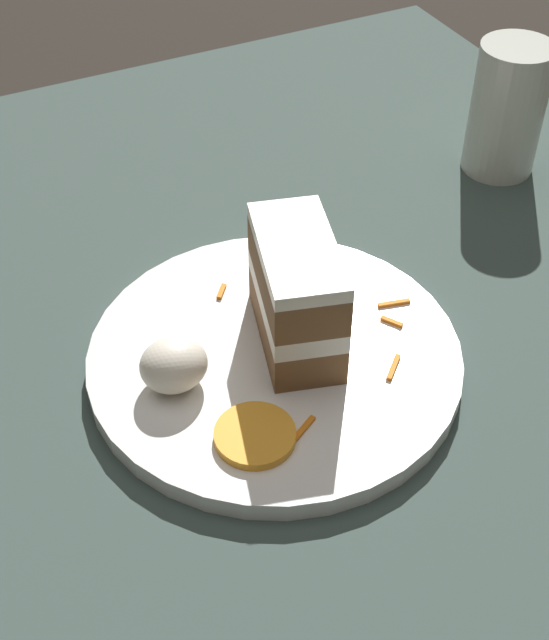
{
  "coord_description": "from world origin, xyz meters",
  "views": [
    {
      "loc": [
        -0.2,
        -0.39,
        0.52
      ],
      "look_at": [
        0.01,
        0.04,
        0.07
      ],
      "focal_mm": 50.0,
      "sensor_mm": 36.0,
      "label": 1
    }
  ],
  "objects_px": {
    "cream_dollop": "(174,365)",
    "plate": "(274,358)",
    "orange_garnish": "(255,435)",
    "cake_slice": "(297,293)",
    "drinking_glass": "(506,117)"
  },
  "relations": [
    {
      "from": "cream_dollop",
      "to": "plate",
      "type": "bearing_deg",
      "value": -1.25
    },
    {
      "from": "plate",
      "to": "orange_garnish",
      "type": "height_order",
      "value": "orange_garnish"
    },
    {
      "from": "plate",
      "to": "cream_dollop",
      "type": "distance_m",
      "value": 0.08
    },
    {
      "from": "cake_slice",
      "to": "orange_garnish",
      "type": "height_order",
      "value": "cake_slice"
    },
    {
      "from": "plate",
      "to": "cake_slice",
      "type": "distance_m",
      "value": 0.06
    },
    {
      "from": "orange_garnish",
      "to": "drinking_glass",
      "type": "xyz_separation_m",
      "value": [
        0.37,
        0.22,
        0.04
      ]
    },
    {
      "from": "plate",
      "to": "orange_garnish",
      "type": "xyz_separation_m",
      "value": [
        -0.05,
        -0.07,
        0.01
      ]
    },
    {
      "from": "cake_slice",
      "to": "orange_garnish",
      "type": "bearing_deg",
      "value": -117.15
    },
    {
      "from": "plate",
      "to": "orange_garnish",
      "type": "bearing_deg",
      "value": -125.02
    },
    {
      "from": "drinking_glass",
      "to": "cake_slice",
      "type": "bearing_deg",
      "value": -154.14
    },
    {
      "from": "drinking_glass",
      "to": "orange_garnish",
      "type": "bearing_deg",
      "value": -149.02
    },
    {
      "from": "cream_dollop",
      "to": "drinking_glass",
      "type": "distance_m",
      "value": 0.43
    },
    {
      "from": "cake_slice",
      "to": "orange_garnish",
      "type": "xyz_separation_m",
      "value": [
        -0.07,
        -0.08,
        -0.04
      ]
    },
    {
      "from": "cake_slice",
      "to": "drinking_glass",
      "type": "height_order",
      "value": "drinking_glass"
    },
    {
      "from": "cake_slice",
      "to": "cream_dollop",
      "type": "relative_size",
      "value": 2.43
    }
  ]
}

